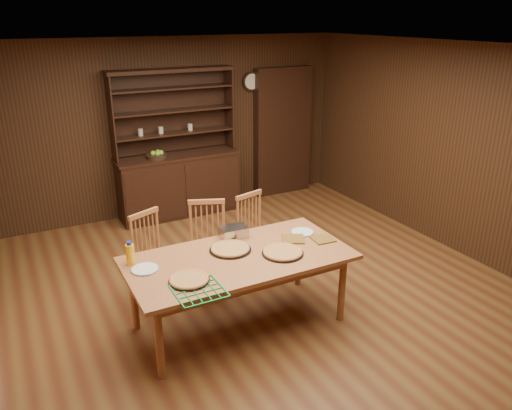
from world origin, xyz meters
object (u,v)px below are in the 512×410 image
juice_bottle (130,254)px  chair_left (152,253)px  china_hutch (178,177)px  chair_right (254,232)px  chair_center (208,244)px  dining_table (239,263)px

juice_bottle → chair_left: bearing=59.4°
china_hutch → chair_right: 2.20m
chair_center → juice_bottle: (-0.95, -0.49, 0.31)m
chair_left → chair_right: 1.21m
chair_center → chair_right: size_ratio=1.05×
dining_table → chair_left: 1.10m
chair_left → juice_bottle: bearing=-143.6°
chair_left → juice_bottle: size_ratio=4.25×
china_hutch → chair_center: (-0.46, -2.28, -0.05)m
china_hutch → chair_right: bearing=-86.0°
chair_left → juice_bottle: 0.78m
china_hutch → dining_table: china_hutch is taller
china_hutch → chair_right: size_ratio=2.23×
chair_center → juice_bottle: 1.12m
dining_table → chair_left: (-0.59, 0.92, -0.17)m
juice_bottle → dining_table: bearing=-18.4°
dining_table → chair_right: (0.63, 0.89, -0.16)m
dining_table → chair_center: bearing=89.4°
chair_right → china_hutch: bearing=78.4°
china_hutch → juice_bottle: china_hutch is taller
china_hutch → chair_left: 2.41m
dining_table → chair_center: size_ratio=2.07×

